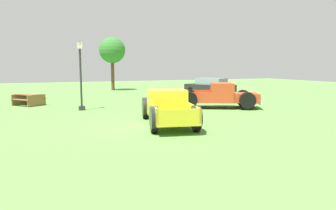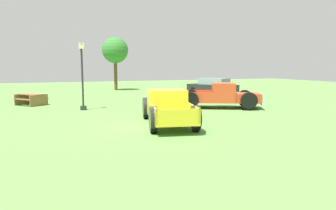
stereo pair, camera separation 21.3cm
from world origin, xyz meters
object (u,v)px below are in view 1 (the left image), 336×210
pickup_truck_behind_left (223,96)px  lamp_post_near (81,75)px  sedan_distant_a (210,86)px  oak_tree_east (112,51)px  picnic_table (29,98)px  pickup_truck_foreground (167,107)px

pickup_truck_behind_left → lamp_post_near: size_ratio=1.34×
sedan_distant_a → lamp_post_near: bearing=-154.0°
sedan_distant_a → oak_tree_east: 11.78m
lamp_post_near → picnic_table: 5.06m
lamp_post_near → pickup_truck_behind_left: bearing=-15.6°
lamp_post_near → picnic_table: bearing=130.2°
pickup_truck_foreground → picnic_table: bearing=123.6°
sedan_distant_a → oak_tree_east: bearing=130.8°
picnic_table → pickup_truck_behind_left: bearing=-27.6°
pickup_truck_foreground → pickup_truck_behind_left: (5.22, 3.48, 0.01)m
sedan_distant_a → pickup_truck_behind_left: bearing=-114.8°
pickup_truck_foreground → pickup_truck_behind_left: pickup_truck_behind_left is taller
pickup_truck_behind_left → pickup_truck_foreground: bearing=-146.3°
pickup_truck_behind_left → picnic_table: size_ratio=2.36×
sedan_distant_a → picnic_table: bearing=-171.3°
pickup_truck_behind_left → oak_tree_east: size_ratio=0.95×
sedan_distant_a → lamp_post_near: lamp_post_near is taller
pickup_truck_behind_left → lamp_post_near: bearing=164.4°
picnic_table → oak_tree_east: 14.03m
oak_tree_east → pickup_truck_foreground: bearing=-94.9°
picnic_table → oak_tree_east: size_ratio=0.40×
pickup_truck_foreground → lamp_post_near: lamp_post_near is taller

